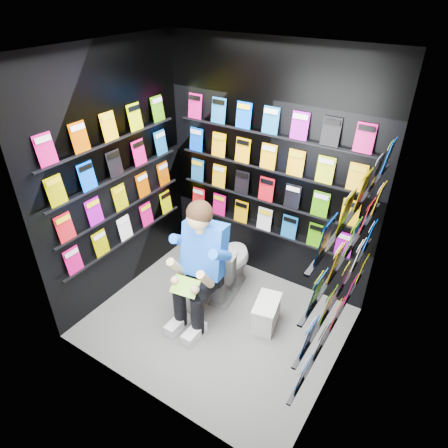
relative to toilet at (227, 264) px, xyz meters
The scene contains 14 objects.
floor 0.63m from the toilet, 69.43° to the right, with size 2.40×2.40×0.00m, color slate.
ceiling 2.29m from the toilet, 69.43° to the right, with size 2.40×2.40×0.00m, color white.
wall_back 1.08m from the toilet, 70.81° to the left, with size 2.40×0.04×2.60m, color black.
wall_front 1.76m from the toilet, 83.05° to the right, with size 2.40×0.04×2.60m, color black.
wall_left 1.46m from the toilet, 154.73° to the right, with size 0.04×2.00×2.60m, color black.
wall_right 1.73m from the toilet, 19.22° to the right, with size 0.04×2.00×2.60m, color black.
comics_back 1.07m from the toilet, 69.72° to the left, with size 2.10×0.06×1.37m, color red, non-canonical shape.
comics_left 1.45m from the toilet, 154.06° to the right, with size 0.06×1.70×1.37m, color red, non-canonical shape.
comics_right 1.71m from the toilet, 19.61° to the right, with size 0.06×1.70×1.37m, color red, non-canonical shape.
toilet is the anchor object (origin of this frame).
longbox 0.70m from the toilet, 20.58° to the right, with size 0.20×0.37×0.28m, color white.
longbox_lid 0.67m from the toilet, 20.58° to the right, with size 0.22×0.39×0.03m, color white.
reader 0.57m from the toilet, 90.00° to the right, with size 0.56×0.81×1.50m, color blue, non-canonical shape.
held_comic 0.76m from the toilet, 90.00° to the right, with size 0.26×0.01×0.18m, color green.
Camera 1 is at (1.66, -2.44, 3.05)m, focal length 32.00 mm.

